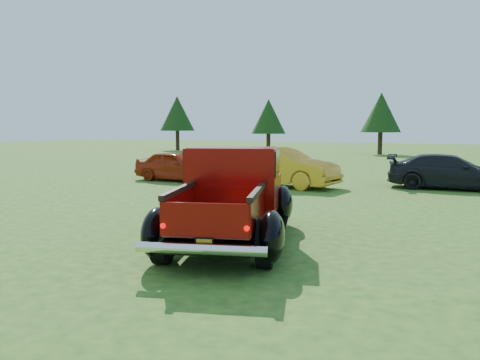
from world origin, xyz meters
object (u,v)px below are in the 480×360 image
at_px(tree_mid_left, 381,113).
at_px(show_car_yellow, 280,167).
at_px(tree_west, 269,117).
at_px(pickup_truck, 233,195).
at_px(show_car_grey, 450,172).
at_px(show_car_red, 177,166).
at_px(tree_far_west, 177,114).

bearing_deg(tree_mid_left, show_car_yellow, -89.29).
xyz_separation_m(tree_west, show_car_yellow, (9.29, -20.88, -2.38)).
relative_size(tree_west, pickup_truck, 0.89).
bearing_deg(tree_west, show_car_grey, -51.52).
bearing_deg(show_car_red, tree_mid_left, -8.21).
distance_m(pickup_truck, show_car_red, 10.31).
distance_m(tree_west, show_car_grey, 24.27).
xyz_separation_m(tree_far_west, pickup_truck, (21.48, -29.99, -2.66)).
bearing_deg(tree_far_west, tree_west, -5.71).
xyz_separation_m(tree_mid_left, show_car_grey, (6.02, -20.90, -2.76)).
bearing_deg(tree_mid_left, show_car_red, -100.22).
distance_m(tree_mid_left, show_car_yellow, 23.04).
distance_m(tree_far_west, show_car_grey, 32.10).
bearing_deg(show_car_grey, tree_far_west, 46.94).
xyz_separation_m(tree_far_west, tree_west, (10.00, -1.00, -0.41)).
bearing_deg(tree_far_west, show_car_yellow, -48.61).
height_order(tree_far_west, show_car_yellow, tree_far_west).
bearing_deg(show_car_yellow, pickup_truck, -156.36).
distance_m(pickup_truck, show_car_yellow, 8.40).
xyz_separation_m(pickup_truck, show_car_grey, (3.55, 10.09, -0.24)).
bearing_deg(tree_west, tree_far_west, 174.29).
relative_size(pickup_truck, show_car_red, 1.43).
xyz_separation_m(tree_mid_left, show_car_red, (-4.17, -23.11, -2.76)).
distance_m(tree_far_west, show_car_yellow, 29.30).
height_order(pickup_truck, show_car_red, pickup_truck).
distance_m(show_car_red, show_car_yellow, 4.46).
bearing_deg(tree_mid_left, show_car_grey, -73.92).
bearing_deg(show_car_yellow, tree_mid_left, 9.22).
xyz_separation_m(tree_west, show_car_grey, (15.02, -18.90, -2.49)).
relative_size(pickup_truck, show_car_yellow, 1.17).
height_order(tree_west, show_car_grey, tree_west).
xyz_separation_m(show_car_yellow, show_car_grey, (5.74, 1.98, -0.11)).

